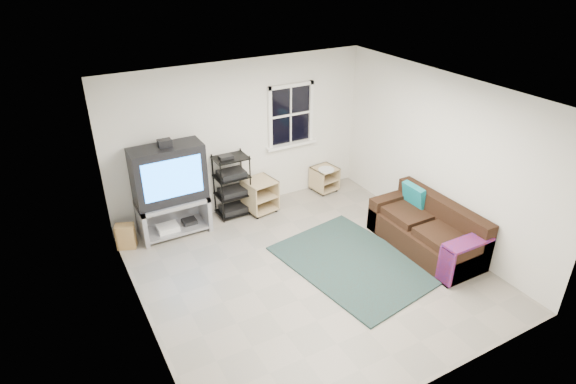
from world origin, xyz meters
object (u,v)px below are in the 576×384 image
tv_unit (170,183)px  sofa (428,231)px  side_table_left (259,194)px  side_table_right (324,177)px  av_rack (232,189)px

tv_unit → sofa: 4.06m
side_table_left → side_table_right: side_table_left is taller
tv_unit → side_table_right: tv_unit is taller
tv_unit → av_rack: (1.07, 0.07, -0.41)m
side_table_left → side_table_right: size_ratio=1.20×
side_table_left → sofa: bearing=-53.3°
side_table_right → sofa: (0.33, -2.42, 0.02)m
tv_unit → side_table_left: bearing=-0.1°
side_table_left → sofa: sofa is taller
tv_unit → side_table_right: (2.93, 0.09, -0.62)m
sofa → side_table_right: bearing=97.8°
av_rack → side_table_left: 0.49m
tv_unit → side_table_right: 3.00m
tv_unit → side_table_left: size_ratio=2.76×
av_rack → sofa: size_ratio=0.61×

